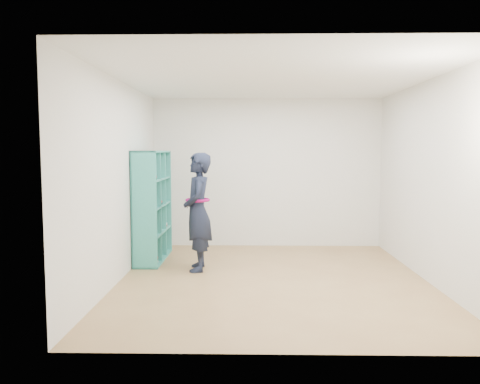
{
  "coord_description": "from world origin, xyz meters",
  "views": [
    {
      "loc": [
        -0.32,
        -6.0,
        1.68
      ],
      "look_at": [
        -0.44,
        0.3,
        1.13
      ],
      "focal_mm": 35.0,
      "sensor_mm": 36.0,
      "label": 1
    }
  ],
  "objects": [
    {
      "name": "wall_front",
      "position": [
        0.0,
        -2.25,
        1.3
      ],
      "size": [
        4.0,
        0.02,
        2.6
      ],
      "primitive_type": "cube",
      "color": "silver",
      "rests_on": "floor"
    },
    {
      "name": "wall_right",
      "position": [
        2.0,
        0.0,
        1.3
      ],
      "size": [
        0.02,
        4.5,
        2.6
      ],
      "primitive_type": "cube",
      "color": "silver",
      "rests_on": "floor"
    },
    {
      "name": "smartphone",
      "position": [
        -1.2,
        0.59,
        0.94
      ],
      "size": [
        0.03,
        0.09,
        0.14
      ],
      "rotation": [
        0.25,
        0.0,
        0.26
      ],
      "color": "silver",
      "rests_on": "person"
    },
    {
      "name": "person",
      "position": [
        -1.04,
        0.51,
        0.83
      ],
      "size": [
        0.45,
        0.64,
        1.66
      ],
      "rotation": [
        0.0,
        0.0,
        -1.48
      ],
      "color": "black",
      "rests_on": "floor"
    },
    {
      "name": "bookshelf",
      "position": [
        -1.83,
        1.14,
        0.83
      ],
      "size": [
        0.37,
        1.27,
        1.69
      ],
      "color": "teal",
      "rests_on": "floor"
    },
    {
      "name": "ceiling",
      "position": [
        0.0,
        0.0,
        2.6
      ],
      "size": [
        4.5,
        4.5,
        0.0
      ],
      "primitive_type": "plane",
      "color": "white",
      "rests_on": "wall_back"
    },
    {
      "name": "wall_left",
      "position": [
        -2.0,
        0.0,
        1.3
      ],
      "size": [
        0.02,
        4.5,
        2.6
      ],
      "primitive_type": "cube",
      "color": "silver",
      "rests_on": "floor"
    },
    {
      "name": "wall_back",
      "position": [
        0.0,
        2.25,
        1.3
      ],
      "size": [
        4.0,
        0.02,
        2.6
      ],
      "primitive_type": "cube",
      "color": "silver",
      "rests_on": "floor"
    },
    {
      "name": "floor",
      "position": [
        0.0,
        0.0,
        0.0
      ],
      "size": [
        4.5,
        4.5,
        0.0
      ],
      "primitive_type": "plane",
      "color": "olive",
      "rests_on": "ground"
    }
  ]
}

